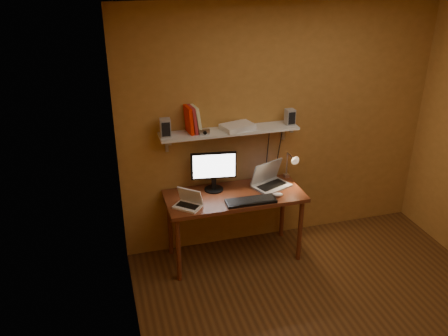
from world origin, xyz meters
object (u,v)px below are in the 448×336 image
object	(u,v)px
mouse	(278,195)
speaker_left	(165,128)
monitor	(214,169)
speaker_right	(290,117)
netbook	(189,202)
wall_shelf	(230,131)
router	(238,127)
laptop	(269,179)
desk_lamp	(291,163)
shelf_camera	(205,132)
keyboard	(251,201)
desk	(235,202)

from	to	relation	value
mouse	speaker_left	xyz separation A→B (m)	(-1.04, 0.34, 0.69)
monitor	speaker_right	world-z (taller)	speaker_right
netbook	mouse	world-z (taller)	netbook
wall_shelf	monitor	size ratio (longest dim) A/B	3.04
wall_shelf	router	xyz separation A→B (m)	(0.08, -0.00, 0.04)
monitor	speaker_right	size ratio (longest dim) A/B	2.86
laptop	speaker_left	world-z (taller)	speaker_left
speaker_right	router	bearing A→B (deg)	175.55
desk_lamp	router	world-z (taller)	router
monitor	router	bearing A→B (deg)	16.54
netbook	router	size ratio (longest dim) A/B	0.97
shelf_camera	netbook	bearing A→B (deg)	-133.49
speaker_left	speaker_right	world-z (taller)	speaker_left
netbook	shelf_camera	xyz separation A→B (m)	(0.23, 0.24, 0.60)
laptop	keyboard	bearing A→B (deg)	-158.25
wall_shelf	router	distance (m)	0.09
mouse	router	size ratio (longest dim) A/B	0.33
laptop	speaker_right	size ratio (longest dim) A/B	2.73
router	desk_lamp	bearing A→B (deg)	-6.48
keyboard	laptop	bearing A→B (deg)	45.29
monitor	router	distance (m)	0.49
laptop	desk_lamp	bearing A→B (deg)	-14.59
desk	desk_lamp	xyz separation A→B (m)	(0.66, 0.13, 0.29)
shelf_camera	desk_lamp	bearing A→B (deg)	0.03
laptop	mouse	xyz separation A→B (m)	(-0.00, -0.25, -0.05)
laptop	router	size ratio (longest dim) A/B	1.39
desk	monitor	size ratio (longest dim) A/B	3.04
wall_shelf	monitor	world-z (taller)	wall_shelf
monitor	wall_shelf	bearing A→B (deg)	21.16
netbook	keyboard	bearing A→B (deg)	33.24
speaker_left	router	world-z (taller)	speaker_left
shelf_camera	router	size ratio (longest dim) A/B	0.32
netbook	router	bearing A→B (deg)	69.29
desk_lamp	wall_shelf	bearing A→B (deg)	174.12
monitor	speaker_left	bearing A→B (deg)	-176.54
laptop	speaker_left	distance (m)	1.23
netbook	keyboard	size ratio (longest dim) A/B	0.62
netbook	desk_lamp	xyz separation A→B (m)	(1.16, 0.24, 0.16)
netbook	speaker_right	world-z (taller)	speaker_right
desk	wall_shelf	bearing A→B (deg)	90.00
router	desk	bearing A→B (deg)	-113.07
mouse	speaker_right	bearing A→B (deg)	74.50
monitor	router	world-z (taller)	router
laptop	keyboard	size ratio (longest dim) A/B	0.89
laptop	netbook	world-z (taller)	laptop
monitor	desk	bearing A→B (deg)	-32.65
router	netbook	bearing A→B (deg)	-152.21
monitor	mouse	size ratio (longest dim) A/B	4.45
speaker_right	keyboard	bearing A→B (deg)	-147.53
desk_lamp	speaker_left	size ratio (longest dim) A/B	2.12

